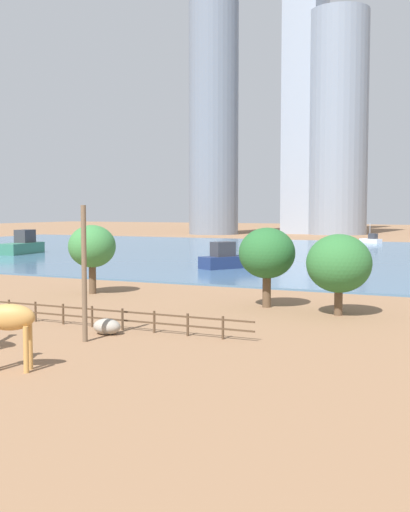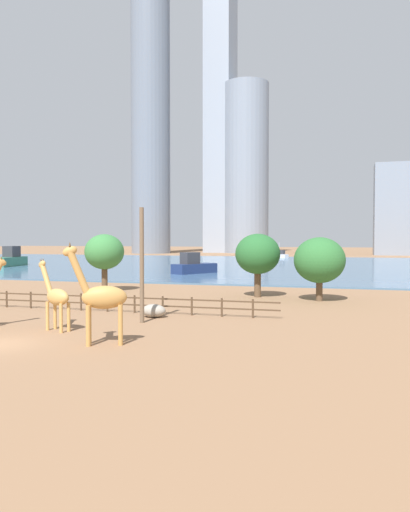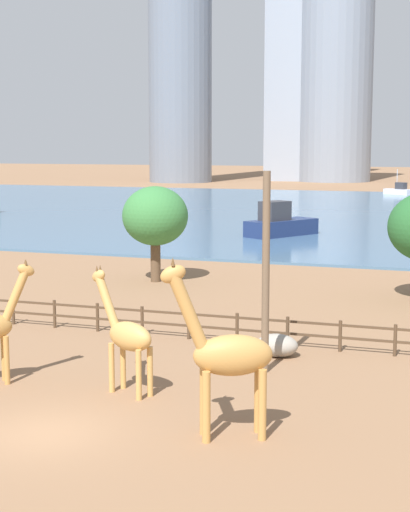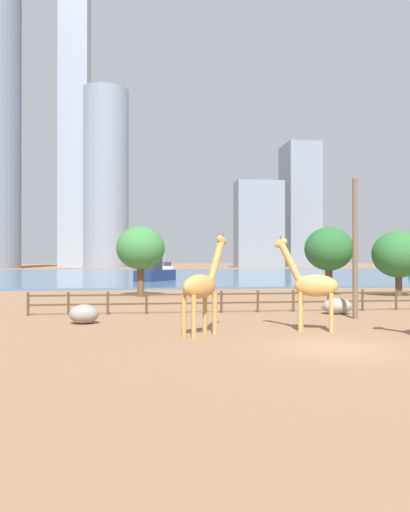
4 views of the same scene
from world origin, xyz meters
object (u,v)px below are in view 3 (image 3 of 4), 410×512
at_px(giraffe_companion, 227,355).
at_px(boat_sailboat, 399,190).
at_px(giraffe_young, 127,335).
at_px(boat_tug, 280,224).
at_px(boulder_by_pole, 277,345).
at_px(tree_left_large, 155,217).
at_px(utility_pole, 266,273).

relative_size(giraffe_companion, boat_sailboat, 1.10).
xyz_separation_m(giraffe_companion, boat_sailboat, (-4.65, 111.26, -1.57)).
distance_m(giraffe_young, boat_tug, 45.69).
height_order(giraffe_young, boat_tug, giraffe_young).
distance_m(boulder_by_pole, tree_left_large, 18.61).
height_order(tree_left_large, boat_sailboat, tree_left_large).
xyz_separation_m(giraffe_young, boat_sailboat, (-0.26, 108.43, -1.13)).
height_order(utility_pole, boulder_by_pole, utility_pole).
height_order(giraffe_young, boat_sailboat, boat_sailboat).
xyz_separation_m(giraffe_companion, boat_tug, (-9.75, 48.20, -1.19)).
relative_size(giraffe_young, boulder_by_pole, 2.53).
height_order(giraffe_young, tree_left_large, tree_left_large).
relative_size(boulder_by_pole, boat_tug, 0.23).
bearing_deg(utility_pole, boat_tug, 102.48).
bearing_deg(boat_tug, giraffe_companion, -138.20).
relative_size(giraffe_young, tree_left_large, 0.73).
distance_m(tree_left_large, boat_sailboat, 88.14).
bearing_deg(giraffe_young, boat_tug, -60.89).
xyz_separation_m(utility_pole, boulder_by_pole, (-0.06, 2.23, -3.28)).
xyz_separation_m(utility_pole, boat_sailboat, (-4.07, 104.49, -2.84)).
distance_m(boat_sailboat, boat_tug, 63.27).
bearing_deg(giraffe_companion, utility_pole, -110.19).
bearing_deg(utility_pole, giraffe_companion, -85.10).
bearing_deg(giraffe_young, giraffe_companion, 169.62).
bearing_deg(boat_tug, boulder_by_pole, -136.56).
xyz_separation_m(tree_left_large, boat_sailboat, (7.13, 87.79, -3.13)).
relative_size(utility_pole, boat_tug, 1.00).
xyz_separation_m(utility_pole, tree_left_large, (-11.20, 16.70, 0.29)).
bearing_deg(utility_pole, tree_left_large, 123.86).
height_order(giraffe_companion, boat_sailboat, giraffe_companion).
height_order(giraffe_young, utility_pole, utility_pole).
xyz_separation_m(giraffe_companion, tree_left_large, (-11.78, 23.47, 1.56)).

